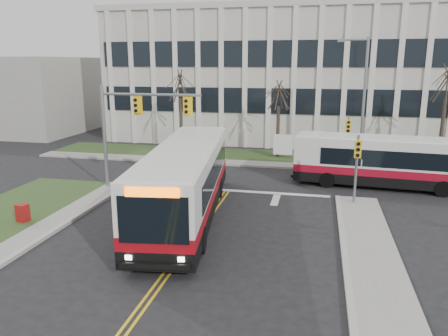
% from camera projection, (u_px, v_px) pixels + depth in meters
% --- Properties ---
extents(ground, '(120.00, 120.00, 0.00)m').
position_uv_depth(ground, '(188.00, 245.00, 18.39)').
color(ground, black).
rests_on(ground, ground).
extents(sidewalk_cross, '(44.00, 1.60, 0.14)m').
position_uv_depth(sidewalk_cross, '(314.00, 167.00, 31.78)').
color(sidewalk_cross, '#9E9B93').
rests_on(sidewalk_cross, ground).
extents(building_lawn, '(44.00, 5.00, 0.12)m').
position_uv_depth(building_lawn, '(315.00, 159.00, 34.44)').
color(building_lawn, '#31481F').
rests_on(building_lawn, ground).
extents(office_building, '(40.00, 16.00, 12.00)m').
position_uv_depth(office_building, '(319.00, 77.00, 44.43)').
color(office_building, beige).
rests_on(office_building, ground).
extents(building_annex, '(12.00, 12.00, 8.00)m').
position_uv_depth(building_annex, '(28.00, 95.00, 47.50)').
color(building_annex, '#9E9B93').
rests_on(building_annex, ground).
extents(mast_arm_signal, '(6.11, 0.38, 6.20)m').
position_uv_depth(mast_arm_signal, '(130.00, 119.00, 25.35)').
color(mast_arm_signal, slate).
rests_on(mast_arm_signal, ground).
extents(signal_pole_near, '(0.34, 0.39, 3.80)m').
position_uv_depth(signal_pole_near, '(357.00, 160.00, 22.87)').
color(signal_pole_near, slate).
rests_on(signal_pole_near, ground).
extents(signal_pole_far, '(0.34, 0.39, 3.80)m').
position_uv_depth(signal_pole_far, '(348.00, 134.00, 30.94)').
color(signal_pole_far, slate).
rests_on(signal_pole_far, ground).
extents(streetlight, '(2.15, 0.25, 9.20)m').
position_uv_depth(streetlight, '(362.00, 95.00, 30.89)').
color(streetlight, slate).
rests_on(streetlight, ground).
extents(directory_sign, '(1.50, 0.12, 2.00)m').
position_uv_depth(directory_sign, '(283.00, 145.00, 34.22)').
color(directory_sign, slate).
rests_on(directory_sign, ground).
extents(tree_left, '(1.80, 1.80, 7.70)m').
position_uv_depth(tree_left, '(180.00, 87.00, 35.42)').
color(tree_left, '#42352B').
rests_on(tree_left, ground).
extents(tree_mid, '(1.80, 1.80, 6.82)m').
position_uv_depth(tree_mid, '(279.00, 96.00, 34.11)').
color(tree_mid, '#42352B').
rests_on(tree_mid, ground).
extents(tree_right, '(1.80, 1.80, 8.25)m').
position_uv_depth(tree_right, '(447.00, 85.00, 31.20)').
color(tree_right, '#42352B').
rests_on(tree_right, ground).
extents(bus_main, '(4.54, 13.42, 3.51)m').
position_uv_depth(bus_main, '(186.00, 183.00, 21.33)').
color(bus_main, silver).
rests_on(bus_main, ground).
extents(bus_cross, '(11.58, 3.49, 3.04)m').
position_uv_depth(bus_cross, '(390.00, 163.00, 26.46)').
color(bus_cross, silver).
rests_on(bus_cross, ground).
extents(newspaper_box_red, '(0.57, 0.53, 0.95)m').
position_uv_depth(newspaper_box_red, '(23.00, 214.00, 20.72)').
color(newspaper_box_red, maroon).
rests_on(newspaper_box_red, ground).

